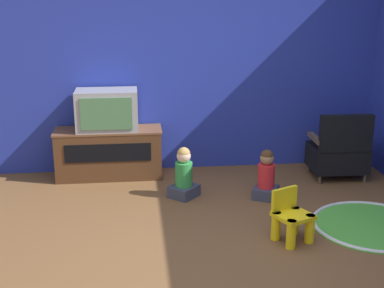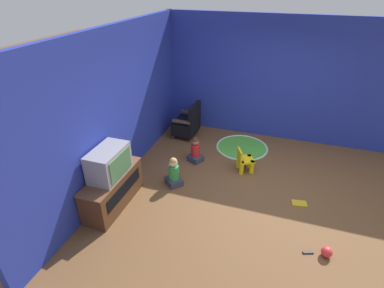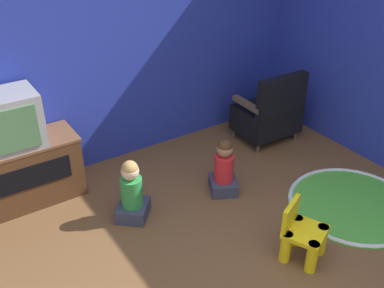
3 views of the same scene
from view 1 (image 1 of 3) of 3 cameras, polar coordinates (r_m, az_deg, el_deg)
ground_plane at (r=4.66m, az=3.98°, el=-12.46°), size 30.00×30.00×0.00m
wall_back at (r=6.66m, az=-2.23°, el=8.96°), size 5.42×0.12×2.77m
tv_cabinet at (r=6.59m, az=-8.85°, el=-0.87°), size 1.29×0.46×0.60m
television at (r=6.44m, az=-9.06°, el=3.60°), size 0.73×0.43×0.48m
black_armchair at (r=6.69m, az=15.41°, el=-0.85°), size 0.66×0.55×0.83m
yellow_kid_chair at (r=5.02m, az=10.57°, el=-7.98°), size 0.41×0.40×0.47m
play_mat at (r=5.57m, az=18.69°, el=-8.21°), size 1.18×1.18×0.04m
child_watching_left at (r=5.90m, az=-0.88°, el=-3.39°), size 0.39×0.39×0.57m
child_watching_center at (r=5.93m, az=7.92°, el=-3.53°), size 0.35×0.36×0.56m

